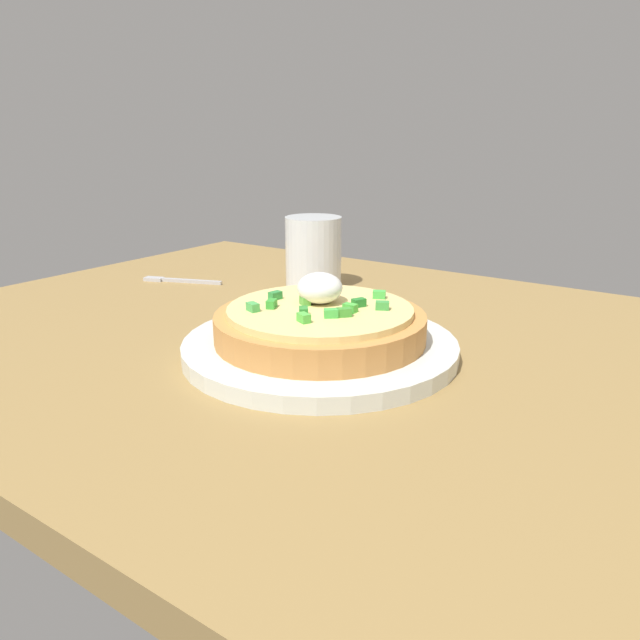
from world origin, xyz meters
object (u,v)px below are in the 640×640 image
(plate, at_px, (320,347))
(pizza, at_px, (320,322))
(cup_near, at_px, (313,257))
(fork, at_px, (176,280))

(plate, height_order, pizza, pizza)
(plate, xyz_separation_m, cup_near, (-0.16, 0.21, 0.04))
(plate, distance_m, cup_near, 0.27)
(pizza, relative_size, cup_near, 2.07)
(plate, distance_m, pizza, 0.03)
(fork, bearing_deg, pizza, 138.88)
(pizza, relative_size, fork, 1.77)
(pizza, distance_m, fork, 0.37)
(plate, bearing_deg, pizza, 124.68)
(plate, bearing_deg, cup_near, 126.80)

